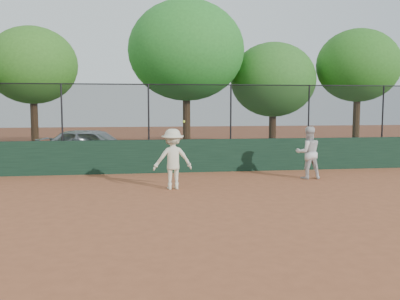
{
  "coord_description": "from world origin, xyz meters",
  "views": [
    {
      "loc": [
        -0.99,
        -10.04,
        2.47
      ],
      "look_at": [
        0.8,
        2.2,
        1.2
      ],
      "focal_mm": 40.0,
      "sensor_mm": 36.0,
      "label": 1
    }
  ],
  "objects": [
    {
      "name": "tree_3",
      "position": [
        5.94,
        11.81,
        3.7
      ],
      "size": [
        4.32,
        3.93,
        5.57
      ],
      "color": "#3F2615",
      "rests_on": "ground"
    },
    {
      "name": "tree_2",
      "position": [
        1.44,
        10.99,
        4.97
      ],
      "size": [
        5.43,
        4.94,
        7.33
      ],
      "color": "#462D19",
      "rests_on": "ground"
    },
    {
      "name": "tree_4",
      "position": [
        10.37,
        11.63,
        4.44
      ],
      "size": [
        4.3,
        3.91,
        6.31
      ],
      "color": "#422C17",
      "rests_on": "ground"
    },
    {
      "name": "back_wall",
      "position": [
        0.0,
        6.0,
        0.6
      ],
      "size": [
        26.0,
        0.2,
        1.2
      ],
      "primitive_type": "cube",
      "color": "#163121",
      "rests_on": "ground"
    },
    {
      "name": "player_second",
      "position": [
        4.7,
        4.0,
        0.87
      ],
      "size": [
        0.87,
        0.7,
        1.74
      ],
      "primitive_type": "imported",
      "rotation": [
        0.0,
        0.0,
        3.1
      ],
      "color": "silver",
      "rests_on": "ground"
    },
    {
      "name": "fence_assembly",
      "position": [
        -0.03,
        6.0,
        2.24
      ],
      "size": [
        26.0,
        0.06,
        2.0
      ],
      "color": "black",
      "rests_on": "back_wall"
    },
    {
      "name": "tree_1",
      "position": [
        -5.93,
        13.05,
        4.37
      ],
      "size": [
        4.38,
        3.99,
        6.27
      ],
      "color": "#412816",
      "rests_on": "ground"
    },
    {
      "name": "grass_strip",
      "position": [
        0.0,
        12.0,
        0.0
      ],
      "size": [
        36.0,
        12.0,
        0.01
      ],
      "primitive_type": "cube",
      "color": "#304D18",
      "rests_on": "ground"
    },
    {
      "name": "parked_car",
      "position": [
        -2.68,
        8.45,
        0.77
      ],
      "size": [
        4.8,
        2.85,
        1.53
      ],
      "primitive_type": "imported",
      "rotation": [
        0.0,
        0.0,
        1.32
      ],
      "color": "silver",
      "rests_on": "ground"
    },
    {
      "name": "ground",
      "position": [
        0.0,
        0.0,
        0.0
      ],
      "size": [
        80.0,
        80.0,
        0.0
      ],
      "primitive_type": "plane",
      "color": "#9C5332",
      "rests_on": "ground"
    },
    {
      "name": "player_main",
      "position": [
        0.08,
        2.82,
        0.88
      ],
      "size": [
        1.19,
        0.75,
        2.02
      ],
      "color": "beige",
      "rests_on": "ground"
    }
  ]
}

